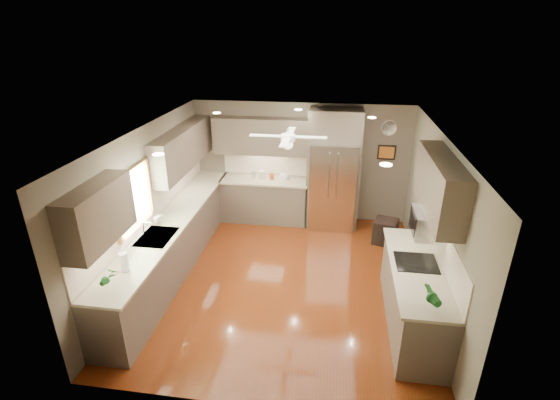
% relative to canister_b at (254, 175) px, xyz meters
% --- Properties ---
extents(floor, '(5.00, 5.00, 0.00)m').
position_rel_canister_b_xyz_m(floor, '(0.97, -2.24, -1.01)').
color(floor, '#51270A').
rests_on(floor, ground).
extents(ceiling, '(5.00, 5.00, 0.00)m').
position_rel_canister_b_xyz_m(ceiling, '(0.97, -2.24, 1.49)').
color(ceiling, white).
rests_on(ceiling, ground).
extents(wall_back, '(4.50, 0.00, 4.50)m').
position_rel_canister_b_xyz_m(wall_back, '(0.97, 0.26, 0.24)').
color(wall_back, '#6B6252').
rests_on(wall_back, ground).
extents(wall_front, '(4.50, 0.00, 4.50)m').
position_rel_canister_b_xyz_m(wall_front, '(0.97, -4.74, 0.24)').
color(wall_front, '#6B6252').
rests_on(wall_front, ground).
extents(wall_left, '(0.00, 5.00, 5.00)m').
position_rel_canister_b_xyz_m(wall_left, '(-1.28, -2.24, 0.24)').
color(wall_left, '#6B6252').
rests_on(wall_left, ground).
extents(wall_right, '(0.00, 5.00, 5.00)m').
position_rel_canister_b_xyz_m(wall_right, '(3.22, -2.24, 0.24)').
color(wall_right, '#6B6252').
rests_on(wall_right, ground).
extents(canister_b, '(0.09, 0.09, 0.14)m').
position_rel_canister_b_xyz_m(canister_b, '(0.00, 0.00, 0.00)').
color(canister_b, silver).
rests_on(canister_b, back_run).
extents(canister_c, '(0.13, 0.13, 0.19)m').
position_rel_canister_b_xyz_m(canister_c, '(0.19, -0.06, 0.02)').
color(canister_c, '#C7B395').
rests_on(canister_c, back_run).
extents(canister_d, '(0.09, 0.09, 0.13)m').
position_rel_canister_b_xyz_m(canister_d, '(0.40, -0.03, -0.01)').
color(canister_d, '#973110').
rests_on(canister_d, back_run).
extents(soap_bottle, '(0.10, 0.10, 0.19)m').
position_rel_canister_b_xyz_m(soap_bottle, '(-1.11, -2.31, 0.02)').
color(soap_bottle, white).
rests_on(soap_bottle, left_run).
extents(potted_plant_left, '(0.18, 0.13, 0.34)m').
position_rel_canister_b_xyz_m(potted_plant_left, '(-0.97, -4.07, 0.10)').
color(potted_plant_left, '#18561E').
rests_on(potted_plant_left, left_run).
extents(potted_plant_right, '(0.22, 0.20, 0.32)m').
position_rel_canister_b_xyz_m(potted_plant_right, '(2.89, -3.89, 0.09)').
color(potted_plant_right, '#18561E').
rests_on(potted_plant_right, right_run).
extents(bowl, '(0.22, 0.22, 0.05)m').
position_rel_canister_b_xyz_m(bowl, '(0.65, -0.02, -0.04)').
color(bowl, '#C7B395').
rests_on(bowl, back_run).
extents(left_run, '(0.65, 4.70, 1.45)m').
position_rel_canister_b_xyz_m(left_run, '(-0.99, -2.09, -0.53)').
color(left_run, brown).
rests_on(left_run, ground).
extents(back_run, '(1.85, 0.65, 1.45)m').
position_rel_canister_b_xyz_m(back_run, '(0.24, -0.04, -0.53)').
color(back_run, brown).
rests_on(back_run, ground).
extents(uppers, '(4.50, 4.70, 0.95)m').
position_rel_canister_b_xyz_m(uppers, '(0.23, -1.53, 0.86)').
color(uppers, brown).
rests_on(uppers, wall_left).
extents(window, '(0.05, 1.12, 0.92)m').
position_rel_canister_b_xyz_m(window, '(-1.25, -2.74, 0.54)').
color(window, '#BFF2B2').
rests_on(window, wall_left).
extents(sink, '(0.50, 0.70, 0.32)m').
position_rel_canister_b_xyz_m(sink, '(-0.96, -2.74, -0.10)').
color(sink, silver).
rests_on(sink, left_run).
extents(refrigerator, '(1.06, 0.75, 2.45)m').
position_rel_canister_b_xyz_m(refrigerator, '(1.67, -0.09, 0.18)').
color(refrigerator, silver).
rests_on(refrigerator, ground).
extents(right_run, '(0.70, 2.20, 1.45)m').
position_rel_canister_b_xyz_m(right_run, '(2.90, -3.04, -0.53)').
color(right_run, brown).
rests_on(right_run, ground).
extents(microwave, '(0.43, 0.55, 0.34)m').
position_rel_canister_b_xyz_m(microwave, '(2.99, -2.79, 0.47)').
color(microwave, silver).
rests_on(microwave, wall_right).
extents(ceiling_fan, '(1.18, 1.18, 0.32)m').
position_rel_canister_b_xyz_m(ceiling_fan, '(0.97, -1.94, 1.32)').
color(ceiling_fan, white).
rests_on(ceiling_fan, ceiling).
extents(recessed_lights, '(2.84, 3.14, 0.01)m').
position_rel_canister_b_xyz_m(recessed_lights, '(0.93, -1.84, 1.48)').
color(recessed_lights, white).
rests_on(recessed_lights, ceiling).
extents(wall_clock, '(0.30, 0.03, 0.30)m').
position_rel_canister_b_xyz_m(wall_clock, '(2.72, 0.24, 1.04)').
color(wall_clock, white).
rests_on(wall_clock, wall_back).
extents(framed_print, '(0.36, 0.03, 0.30)m').
position_rel_canister_b_xyz_m(framed_print, '(2.72, 0.23, 0.54)').
color(framed_print, black).
rests_on(framed_print, wall_back).
extents(stool, '(0.53, 0.53, 0.49)m').
position_rel_canister_b_xyz_m(stool, '(2.74, -0.71, -0.77)').
color(stool, black).
rests_on(stool, ground).
extents(paper_towel, '(0.11, 0.11, 0.28)m').
position_rel_canister_b_xyz_m(paper_towel, '(-0.97, -3.70, 0.07)').
color(paper_towel, white).
rests_on(paper_towel, left_run).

